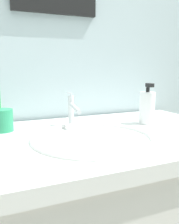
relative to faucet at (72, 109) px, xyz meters
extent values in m
cube|color=silver|center=(-0.01, 0.22, 0.29)|extent=(2.42, 0.04, 2.40)
cube|color=white|center=(-0.01, -0.16, -0.09)|extent=(1.22, 0.67, 0.05)
ellipsoid|color=white|center=(0.00, -0.21, -0.12)|extent=(0.38, 0.38, 0.09)
torus|color=white|center=(0.00, -0.21, -0.07)|extent=(0.44, 0.44, 0.02)
cylinder|color=#595B60|center=(0.00, -0.21, -0.16)|extent=(0.03, 0.03, 0.01)
cylinder|color=silver|center=(0.00, 0.01, -0.01)|extent=(0.02, 0.02, 0.13)
cylinder|color=silver|center=(0.00, -0.03, 0.01)|extent=(0.02, 0.10, 0.04)
cylinder|color=silver|center=(0.00, 0.03, 0.06)|extent=(0.01, 0.05, 0.01)
cylinder|color=#2D9966|center=(-0.28, 0.02, -0.03)|extent=(0.08, 0.08, 0.09)
cylinder|color=green|center=(-0.28, 0.06, 0.03)|extent=(0.01, 0.05, 0.19)
cylinder|color=white|center=(0.32, -0.09, 0.00)|extent=(0.07, 0.07, 0.14)
cylinder|color=black|center=(0.32, -0.09, 0.08)|extent=(0.02, 0.02, 0.02)
cube|color=black|center=(0.32, -0.10, 0.10)|extent=(0.02, 0.04, 0.02)
camera|label=1|loc=(-0.35, -0.98, 0.18)|focal=40.40mm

